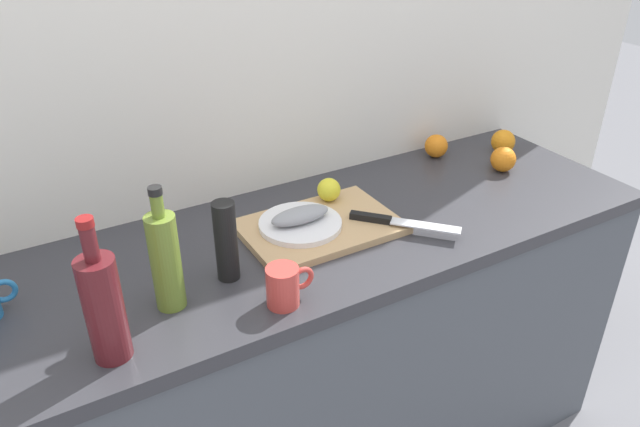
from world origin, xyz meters
The scene contains 14 objects.
back_wall centered at (0.00, 0.33, 1.25)m, with size 3.20×0.05×2.50m, color white.
kitchen_counter centered at (0.00, 0.00, 0.45)m, with size 2.00×0.60×0.90m.
cutting_board centered at (0.06, 0.01, 0.91)m, with size 0.40×0.27×0.02m, color tan.
white_plate centered at (0.01, 0.02, 0.93)m, with size 0.22×0.22×0.01m, color white.
fish_fillet centered at (0.01, 0.02, 0.95)m, with size 0.16×0.07×0.04m, color gray.
chef_knife centered at (0.22, -0.08, 0.93)m, with size 0.22×0.23×0.02m.
lemon_0 centered at (0.15, 0.11, 0.95)m, with size 0.07×0.07×0.07m, color yellow.
olive_oil_bottle centered at (-0.37, -0.10, 1.02)m, with size 0.06×0.06×0.29m.
wine_bottle centered at (-0.52, -0.20, 1.02)m, with size 0.07×0.07×0.31m.
coffee_mug_0 centered at (-0.16, -0.22, 0.95)m, with size 0.11×0.07×0.09m.
orange_0 centered at (0.63, 0.23, 0.94)m, with size 0.08×0.08×0.08m, color orange.
orange_2 centered at (0.85, 0.14, 0.94)m, with size 0.08×0.08×0.08m, color orange.
orange_3 centered at (0.74, 0.04, 0.94)m, with size 0.08×0.08×0.08m, color orange.
pepper_mill centered at (-0.22, -0.07, 1.00)m, with size 0.05×0.05×0.20m, color black.
Camera 1 is at (-0.62, -1.16, 1.72)m, focal length 33.79 mm.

